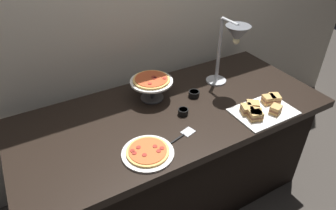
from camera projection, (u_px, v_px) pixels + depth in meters
ground_plane at (172, 192)px, 2.26m from camera, size 8.00×8.00×0.00m
back_wall at (134, 15)px, 1.93m from camera, size 4.40×0.04×2.40m
buffet_table at (173, 155)px, 2.04m from camera, size 1.90×0.84×0.76m
heat_lamp at (233, 40)px, 1.82m from camera, size 0.15×0.29×0.46m
pizza_plate_front at (148, 152)px, 1.51m from camera, size 0.27×0.27×0.03m
pizza_plate_center at (152, 82)px, 1.86m from camera, size 0.27×0.27×0.15m
sandwich_platter at (262, 109)px, 1.79m from camera, size 0.37×0.26×0.06m
sauce_cup_near at (183, 112)px, 1.78m from camera, size 0.06×0.06×0.04m
sauce_cup_far at (194, 94)px, 1.94m from camera, size 0.07×0.07×0.04m
serving_spatula at (183, 135)px, 1.63m from camera, size 0.17×0.08×0.01m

